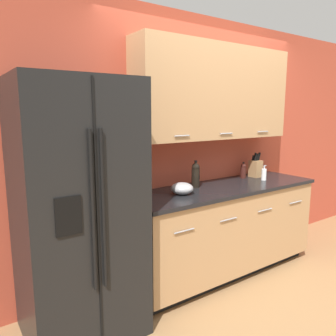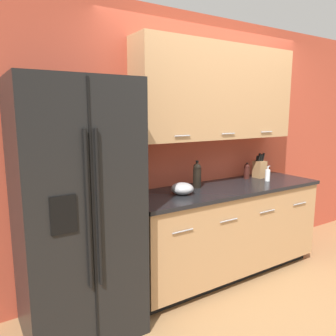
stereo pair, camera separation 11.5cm
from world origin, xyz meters
TOP-DOWN VIEW (x-y plane):
  - ground_plane at (0.00, 0.00)m, footprint 14.00×14.00m
  - wall_back at (-0.02, 1.15)m, footprint 10.00×0.39m
  - counter_unit at (-0.06, 0.86)m, footprint 2.10×0.64m
  - refrigerator at (-1.58, 0.80)m, footprint 0.82×0.75m
  - knife_block at (0.56, 0.99)m, footprint 0.12×0.12m
  - wine_bottle at (-0.33, 0.97)m, footprint 0.08×0.08m
  - soap_dispenser at (0.49, 0.81)m, footprint 0.06×0.05m
  - oil_bottle at (0.39, 1.02)m, footprint 0.06×0.06m
  - mixing_bowl at (-0.61, 0.83)m, footprint 0.20×0.20m

SIDE VIEW (x-z plane):
  - ground_plane at x=0.00m, z-range 0.00..0.00m
  - counter_unit at x=-0.06m, z-range 0.01..0.93m
  - refrigerator at x=-1.58m, z-range 0.00..1.88m
  - mixing_bowl at x=-0.61m, z-range 0.92..1.03m
  - soap_dispenser at x=0.49m, z-range 0.90..1.07m
  - oil_bottle at x=0.39m, z-range 0.92..1.10m
  - knife_block at x=0.56m, z-range 0.88..1.17m
  - wine_bottle at x=-0.33m, z-range 0.91..1.18m
  - wall_back at x=-0.02m, z-range 0.16..2.76m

